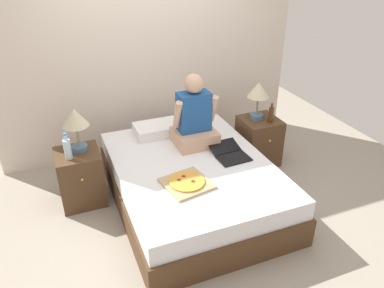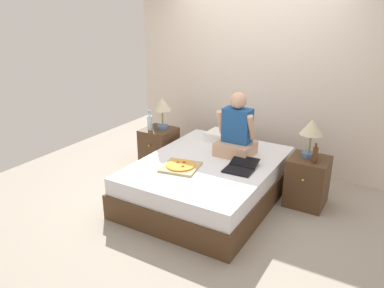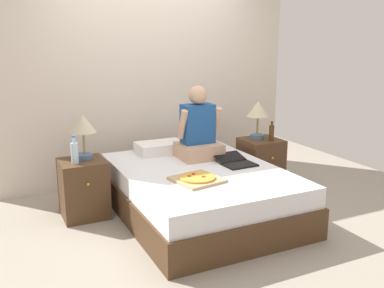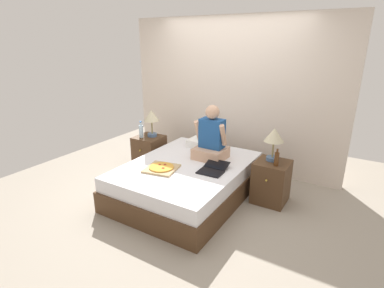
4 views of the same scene
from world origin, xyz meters
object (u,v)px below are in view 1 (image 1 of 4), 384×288
nightstand_right (258,141)px  beer_bottle (271,114)px  lamp_on_left_nightstand (75,121)px  lamp_on_right_nightstand (258,92)px  pizza_box (187,183)px  water_bottle (67,149)px  nightstand_left (81,177)px  laptop (231,154)px  person_seated (194,119)px  bed (192,183)px

nightstand_right → beer_bottle: beer_bottle is taller
lamp_on_left_nightstand → lamp_on_right_nightstand: bearing=0.0°
nightstand_right → pizza_box: 1.50m
beer_bottle → water_bottle: bearing=179.7°
nightstand_left → laptop: size_ratio=1.36×
beer_bottle → person_seated: 0.96m
lamp_on_left_nightstand → person_seated: person_seated is taller
nightstand_left → lamp_on_right_nightstand: lamp_on_right_nightstand is taller
nightstand_right → lamp_on_right_nightstand: 0.62m
nightstand_left → lamp_on_right_nightstand: (2.09, 0.05, 0.62)m
bed → laptop: laptop is taller
water_bottle → lamp_on_left_nightstand: bearing=49.4°
water_bottle → person_seated: (1.32, 0.00, 0.08)m
bed → laptop: 0.49m
water_bottle → nightstand_right: 2.24m
beer_bottle → laptop: beer_bottle is taller
nightstand_left → water_bottle: size_ratio=2.11×
water_bottle → laptop: water_bottle is taller
pizza_box → bed: bearing=60.5°
water_bottle → person_seated: size_ratio=0.35×
pizza_box → lamp_on_left_nightstand: bearing=134.4°
nightstand_left → pizza_box: 1.20m
water_bottle → pizza_box: size_ratio=0.59×
nightstand_left → person_seated: person_seated is taller
beer_bottle → laptop: (-0.72, -0.39, -0.17)m
beer_bottle → pizza_box: size_ratio=0.49×
lamp_on_right_nightstand → person_seated: (-0.86, -0.14, -0.13)m
lamp_on_left_nightstand → nightstand_right: bearing=-1.4°
water_bottle → beer_bottle: (2.27, -0.01, -0.02)m
lamp_on_left_nightstand → laptop: (1.44, -0.54, -0.40)m
pizza_box → nightstand_left: bearing=137.4°
lamp_on_left_nightstand → beer_bottle: size_ratio=1.96×
laptop → lamp_on_left_nightstand: bearing=159.3°
beer_bottle → lamp_on_left_nightstand: bearing=176.0°
bed → lamp_on_left_nightstand: bearing=153.2°
nightstand_left → lamp_on_left_nightstand: 0.62m
water_bottle → lamp_on_right_nightstand: size_ratio=0.61×
bed → laptop: (0.41, -0.03, 0.27)m
bed → nightstand_left: 1.16m
bed → person_seated: bearing=65.1°
lamp_on_right_nightstand → laptop: (-0.62, -0.54, -0.40)m
lamp_on_left_nightstand → laptop: lamp_on_left_nightstand is taller
nightstand_left → lamp_on_left_nightstand: size_ratio=1.29×
nightstand_left → beer_bottle: size_ratio=2.53×
lamp_on_right_nightstand → nightstand_left: bearing=-178.6°
nightstand_right → person_seated: size_ratio=0.75×
nightstand_right → pizza_box: nightstand_right is taller
water_bottle → nightstand_right: water_bottle is taller
lamp_on_right_nightstand → nightstand_right: bearing=-59.1°
bed → pizza_box: (-0.19, -0.33, 0.27)m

